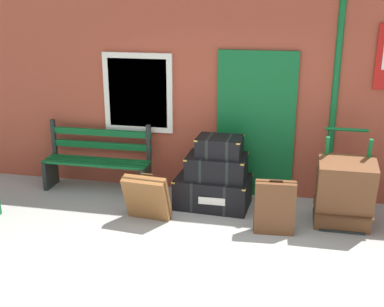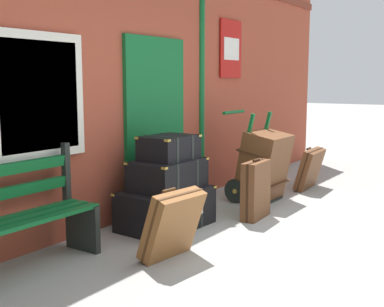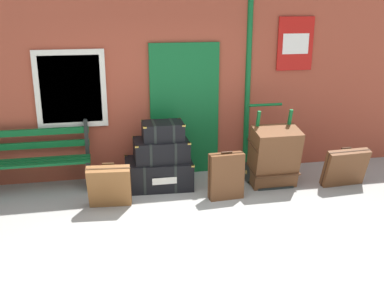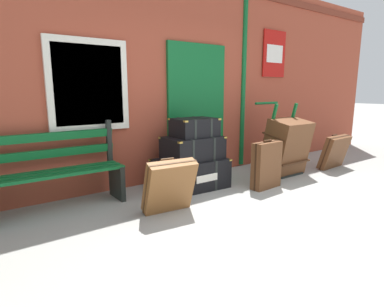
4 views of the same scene
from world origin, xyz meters
TOP-DOWN VIEW (x-y plane):
  - ground_plane at (0.00, 0.00)m, footprint 60.00×60.00m
  - brick_facade at (-0.01, 2.60)m, footprint 10.40×0.35m
  - platform_bench at (-2.12, 2.16)m, footprint 1.60×0.43m
  - steamer_trunk_base at (-0.32, 1.90)m, footprint 1.05×0.71m
  - steamer_trunk_middle at (-0.27, 1.90)m, footprint 0.82×0.56m
  - steamer_trunk_top at (-0.24, 1.91)m, footprint 0.62×0.47m
  - porters_trolley at (1.39, 1.73)m, footprint 0.71×0.64m
  - large_brown_trunk at (1.39, 1.56)m, footprint 0.70×0.59m
  - suitcase_charcoal at (-1.08, 1.26)m, footprint 0.60×0.41m
  - suitcase_oxblood at (0.56, 1.25)m, footprint 0.50×0.20m

SIDE VIEW (x-z plane):
  - ground_plane at x=0.00m, z-range 0.00..0.00m
  - steamer_trunk_base at x=-0.32m, z-range 0.00..0.42m
  - porters_trolley at x=1.39m, z-range -0.32..0.86m
  - suitcase_charcoal at x=-1.08m, z-range 0.00..0.64m
  - suitcase_oxblood at x=0.56m, z-range -0.02..0.69m
  - platform_bench at x=-2.12m, z-range -0.06..0.95m
  - large_brown_trunk at x=1.39m, z-range 0.00..0.94m
  - steamer_trunk_middle at x=-0.27m, z-range 0.42..0.74m
  - steamer_trunk_top at x=-0.24m, z-range 0.74..1.00m
  - brick_facade at x=-0.01m, z-range 0.00..3.20m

